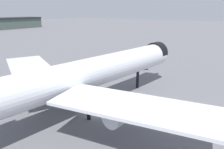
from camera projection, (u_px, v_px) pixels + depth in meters
The scene contains 5 objects.
ground at pixel (94, 116), 45.18m from camera, with size 900.00×900.00×0.00m, color slate.
airliner_near_gate at pixel (86, 75), 45.46m from camera, with size 67.68×61.63×19.18m.
baggage_tug_wing at pixel (113, 63), 86.24m from camera, with size 2.69×3.54×1.85m.
baggage_cart_trailing at pixel (145, 67), 80.51m from camera, with size 2.84×2.87×1.82m.
traffic_cone_near_nose at pixel (37, 71), 77.75m from camera, with size 0.46×0.46×0.58m, color #F2600C.
Camera 1 is at (-29.21, -28.39, 21.87)m, focal length 33.61 mm.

